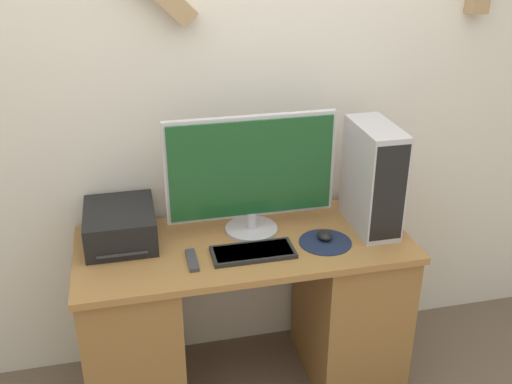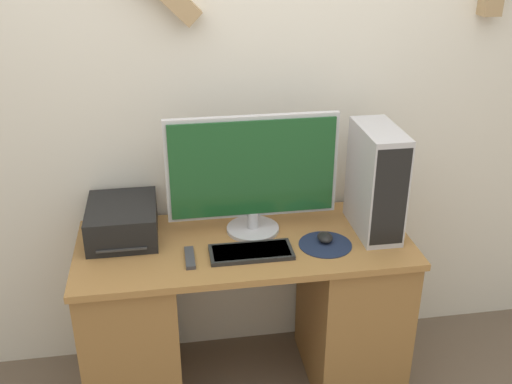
# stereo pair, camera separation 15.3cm
# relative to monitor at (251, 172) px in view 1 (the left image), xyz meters

# --- Properties ---
(wall_back) EXTENTS (6.40, 0.13, 2.70)m
(wall_back) POSITION_rel_monitor_xyz_m (-0.05, 0.26, 0.30)
(wall_back) COLOR silver
(wall_back) RESTS_ON ground_plane
(desk) EXTENTS (1.42, 0.60, 0.78)m
(desk) POSITION_rel_monitor_xyz_m (-0.05, -0.09, -0.66)
(desk) COLOR olive
(desk) RESTS_ON ground_plane
(monitor) EXTENTS (0.73, 0.23, 0.53)m
(monitor) POSITION_rel_monitor_xyz_m (0.00, 0.00, 0.00)
(monitor) COLOR #B7B7BC
(monitor) RESTS_ON desk
(keyboard) EXTENTS (0.34, 0.15, 0.02)m
(keyboard) POSITION_rel_monitor_xyz_m (-0.04, -0.20, -0.27)
(keyboard) COLOR black
(keyboard) RESTS_ON desk
(mousepad) EXTENTS (0.23, 0.23, 0.00)m
(mousepad) POSITION_rel_monitor_xyz_m (0.28, -0.18, -0.28)
(mousepad) COLOR #19233D
(mousepad) RESTS_ON desk
(mouse) EXTENTS (0.06, 0.08, 0.04)m
(mouse) POSITION_rel_monitor_xyz_m (0.29, -0.15, -0.26)
(mouse) COLOR black
(mouse) RESTS_ON mousepad
(computer_tower) EXTENTS (0.16, 0.35, 0.47)m
(computer_tower) POSITION_rel_monitor_xyz_m (0.52, -0.08, -0.05)
(computer_tower) COLOR #B2B2B7
(computer_tower) RESTS_ON desk
(printer) EXTENTS (0.29, 0.36, 0.15)m
(printer) POSITION_rel_monitor_xyz_m (-0.56, 0.04, -0.21)
(printer) COLOR black
(printer) RESTS_ON desk
(remote_control) EXTENTS (0.04, 0.16, 0.02)m
(remote_control) POSITION_rel_monitor_xyz_m (-0.29, -0.20, -0.27)
(remote_control) COLOR #38383D
(remote_control) RESTS_ON desk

